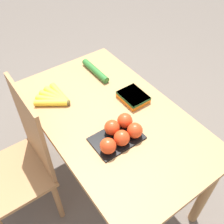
# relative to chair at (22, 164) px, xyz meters

# --- Properties ---
(ground_plane) EXTENTS (12.00, 12.00, 0.00)m
(ground_plane) POSITION_rel_chair_xyz_m (-0.18, -0.52, -0.51)
(ground_plane) COLOR #665B51
(dining_table) EXTENTS (1.20, 0.71, 0.75)m
(dining_table) POSITION_rel_chair_xyz_m (-0.18, -0.52, 0.12)
(dining_table) COLOR #B27F4C
(dining_table) RESTS_ON ground_plane
(chair) EXTENTS (0.42, 0.40, 1.00)m
(chair) POSITION_rel_chair_xyz_m (0.00, 0.00, 0.00)
(chair) COLOR #A87547
(chair) RESTS_ON ground_plane
(banana_bunch) EXTENTS (0.21, 0.19, 0.04)m
(banana_bunch) POSITION_rel_chair_xyz_m (0.12, -0.32, 0.26)
(banana_bunch) COLOR brown
(banana_bunch) RESTS_ON dining_table
(tomato_pack) EXTENTS (0.18, 0.26, 0.09)m
(tomato_pack) POSITION_rel_chair_xyz_m (-0.33, -0.46, 0.28)
(tomato_pack) COLOR black
(tomato_pack) RESTS_ON dining_table
(carrot_bag) EXTENTS (0.16, 0.13, 0.04)m
(carrot_bag) POSITION_rel_chair_xyz_m (-0.14, -0.70, 0.26)
(carrot_bag) COLOR orange
(carrot_bag) RESTS_ON dining_table
(cucumber_near) EXTENTS (0.26, 0.04, 0.04)m
(cucumber_near) POSITION_rel_chair_xyz_m (0.20, -0.66, 0.26)
(cucumber_near) COLOR #2D702D
(cucumber_near) RESTS_ON dining_table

